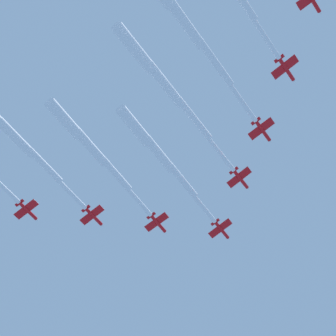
{
  "coord_description": "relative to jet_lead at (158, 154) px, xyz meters",
  "views": [
    {
      "loc": [
        -101.02,
        -105.28,
        12.22
      ],
      "look_at": [
        0.0,
        0.0,
        204.0
      ],
      "focal_mm": 83.35,
      "sensor_mm": 36.0,
      "label": 1
    }
  ],
  "objects": [
    {
      "name": "jet_port_inner",
      "position": [
        -16.88,
        12.41,
        -0.23
      ],
      "size": [
        61.4,
        18.58,
        4.32
      ],
      "color": "red"
    },
    {
      "name": "jet_lead",
      "position": [
        0.0,
        0.0,
        0.0
      ],
      "size": [
        61.98,
        18.64,
        4.41
      ],
      "color": "red"
    },
    {
      "name": "jet_port_mid",
      "position": [
        -35.74,
        25.38,
        -0.2
      ],
      "size": [
        63.83,
        17.69,
        4.36
      ],
      "color": "red"
    },
    {
      "name": "jet_starboard_mid",
      "position": [
        -26.29,
        -37.77,
        -1.87
      ],
      "size": [
        70.08,
        19.98,
        4.39
      ],
      "color": "red"
    },
    {
      "name": "jet_starboard_inner",
      "position": [
        -15.66,
        -18.79,
        1.04
      ],
      "size": [
        69.87,
        19.18,
        4.43
      ],
      "color": "red"
    }
  ]
}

